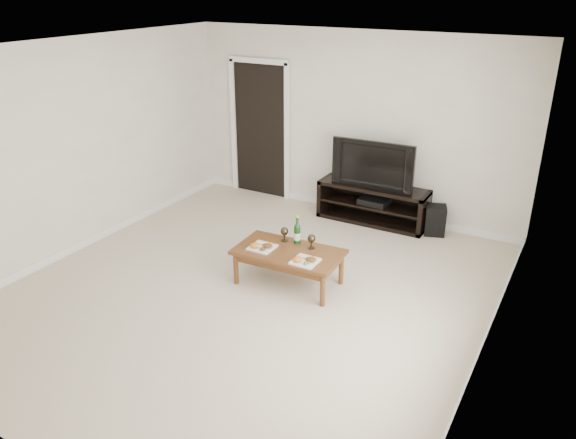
# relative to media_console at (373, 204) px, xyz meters

# --- Properties ---
(floor) EXTENTS (5.50, 5.50, 0.00)m
(floor) POSITION_rel_media_console_xyz_m (-0.46, -2.50, -0.28)
(floor) COLOR beige
(floor) RESTS_ON ground
(back_wall) EXTENTS (5.00, 0.04, 2.60)m
(back_wall) POSITION_rel_media_console_xyz_m (-0.46, 0.27, 1.02)
(back_wall) COLOR silver
(back_wall) RESTS_ON ground
(ceiling) EXTENTS (5.00, 5.50, 0.04)m
(ceiling) POSITION_rel_media_console_xyz_m (-0.46, -2.50, 2.35)
(ceiling) COLOR white
(ceiling) RESTS_ON back_wall
(doorway) EXTENTS (0.90, 0.02, 2.05)m
(doorway) POSITION_rel_media_console_xyz_m (-2.01, 0.24, 0.75)
(doorway) COLOR black
(doorway) RESTS_ON ground
(media_console) EXTENTS (1.55, 0.45, 0.55)m
(media_console) POSITION_rel_media_console_xyz_m (0.00, 0.00, 0.00)
(media_console) COLOR black
(media_console) RESTS_ON ground
(television) EXTENTS (1.16, 0.19, 0.67)m
(television) POSITION_rel_media_console_xyz_m (0.00, 0.00, 0.61)
(television) COLOR black
(television) RESTS_ON media_console
(av_receiver) EXTENTS (0.41, 0.31, 0.08)m
(av_receiver) POSITION_rel_media_console_xyz_m (0.02, -0.01, 0.05)
(av_receiver) COLOR black
(av_receiver) RESTS_ON media_console
(subwoofer) EXTENTS (0.34, 0.34, 0.40)m
(subwoofer) POSITION_rel_media_console_xyz_m (0.89, 0.04, -0.07)
(subwoofer) COLOR black
(subwoofer) RESTS_ON ground
(coffee_table) EXTENTS (1.22, 0.71, 0.42)m
(coffee_table) POSITION_rel_media_console_xyz_m (-0.17, -2.13, -0.07)
(coffee_table) COLOR #5A3419
(coffee_table) RESTS_ON ground
(plate_left) EXTENTS (0.27, 0.27, 0.07)m
(plate_left) POSITION_rel_media_console_xyz_m (-0.46, -2.22, 0.18)
(plate_left) COLOR white
(plate_left) RESTS_ON coffee_table
(plate_right) EXTENTS (0.27, 0.27, 0.07)m
(plate_right) POSITION_rel_media_console_xyz_m (0.12, -2.28, 0.18)
(plate_right) COLOR white
(plate_right) RESTS_ON coffee_table
(wine_bottle) EXTENTS (0.07, 0.07, 0.35)m
(wine_bottle) POSITION_rel_media_console_xyz_m (-0.18, -1.91, 0.32)
(wine_bottle) COLOR #0F3713
(wine_bottle) RESTS_ON coffee_table
(goblet_left) EXTENTS (0.09, 0.09, 0.17)m
(goblet_left) POSITION_rel_media_console_xyz_m (-0.33, -1.93, 0.23)
(goblet_left) COLOR #342B1C
(goblet_left) RESTS_ON coffee_table
(goblet_right) EXTENTS (0.09, 0.09, 0.17)m
(goblet_right) POSITION_rel_media_console_xyz_m (0.03, -1.95, 0.23)
(goblet_right) COLOR #342B1C
(goblet_right) RESTS_ON coffee_table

